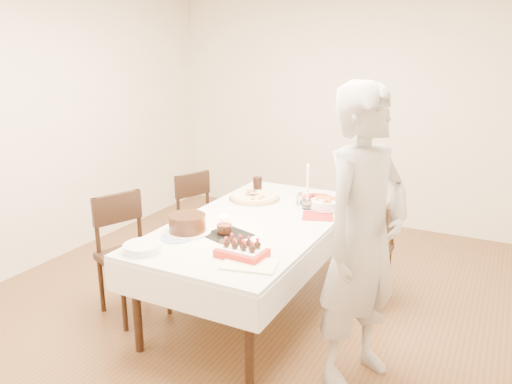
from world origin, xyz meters
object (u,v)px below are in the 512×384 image
at_px(layer_cake, 187,224).
at_px(birthday_cake, 224,224).
at_px(chair_left_dessert, 133,257).
at_px(dining_table, 256,264).
at_px(pizza_pepperoni, 318,200).
at_px(pasta_bowl, 325,204).
at_px(chair_right_savory, 364,250).
at_px(pizza_white, 254,198).
at_px(cola_glass, 258,185).
at_px(chair_left_savory, 205,222).
at_px(strawberry_box, 242,251).
at_px(person, 363,240).
at_px(taper_candle, 308,186).

bearing_deg(layer_cake, birthday_cake, 20.23).
relative_size(chair_left_dessert, birthday_cake, 7.60).
distance_m(dining_table, pizza_pepperoni, 0.83).
xyz_separation_m(pizza_pepperoni, pasta_bowl, (0.13, -0.17, 0.02)).
bearing_deg(chair_right_savory, layer_cake, -139.00).
distance_m(pizza_white, pizza_pepperoni, 0.56).
height_order(chair_right_savory, pizza_pepperoni, chair_right_savory).
bearing_deg(dining_table, cola_glass, 116.21).
distance_m(pizza_pepperoni, pasta_bowl, 0.22).
bearing_deg(layer_cake, dining_table, 54.35).
distance_m(chair_right_savory, pizza_pepperoni, 0.60).
bearing_deg(chair_left_dessert, chair_left_savory, -69.71).
height_order(dining_table, layer_cake, layer_cake).
bearing_deg(strawberry_box, cola_glass, 113.16).
distance_m(person, birthday_cake, 1.07).
xyz_separation_m(dining_table, birthday_cake, (-0.07, -0.37, 0.45)).
distance_m(pasta_bowl, birthday_cake, 0.99).
distance_m(chair_left_savory, birthday_cake, 1.17).
height_order(chair_left_dessert, layer_cake, chair_left_dessert).
height_order(dining_table, taper_candle, taper_candle).
distance_m(cola_glass, strawberry_box, 1.47).
relative_size(cola_glass, layer_cake, 0.45).
distance_m(dining_table, pizza_white, 0.68).
bearing_deg(taper_candle, layer_cake, -122.06).
height_order(chair_right_savory, person, person).
bearing_deg(cola_glass, layer_cake, -89.75).
bearing_deg(pasta_bowl, pizza_white, -177.47).
distance_m(chair_right_savory, pizza_white, 1.06).
relative_size(chair_left_dessert, person, 0.51).
bearing_deg(strawberry_box, chair_right_savory, 67.21).
height_order(person, birthday_cake, person).
height_order(pizza_white, pizza_pepperoni, same).
bearing_deg(dining_table, chair_left_savory, 149.15).
bearing_deg(person, layer_cake, 110.93).
xyz_separation_m(person, pasta_bowl, (-0.60, 1.00, -0.15)).
relative_size(chair_right_savory, person, 0.47).
relative_size(birthday_cake, strawberry_box, 0.40).
relative_size(layer_cake, strawberry_box, 1.09).
relative_size(pizza_pepperoni, cola_glass, 2.12).
bearing_deg(pizza_pepperoni, pizza_white, -159.09).
height_order(pizza_pepperoni, cola_glass, cola_glass).
distance_m(chair_right_savory, layer_cake, 1.50).
bearing_deg(chair_left_dessert, pizza_white, -97.16).
height_order(cola_glass, birthday_cake, cola_glass).
relative_size(chair_right_savory, cola_glass, 5.70).
relative_size(chair_right_savory, strawberry_box, 2.82).
xyz_separation_m(pizza_white, layer_cake, (-0.07, -0.94, 0.05)).
bearing_deg(person, pasta_bowl, 53.22).
height_order(person, taper_candle, person).
bearing_deg(birthday_cake, cola_glass, 104.11).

